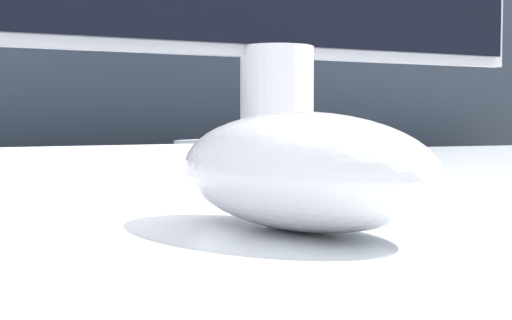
% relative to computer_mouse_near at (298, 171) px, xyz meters
% --- Properties ---
extents(computer_mouse_near, '(0.09, 0.14, 0.05)m').
position_rel_computer_mouse_near_xyz_m(computer_mouse_near, '(0.00, 0.00, 0.00)').
color(computer_mouse_near, white).
rests_on(computer_mouse_near, desk).
extents(keyboard, '(0.42, 0.19, 0.02)m').
position_rel_computer_mouse_near_xyz_m(keyboard, '(-0.08, 0.21, -0.01)').
color(keyboard, white).
rests_on(keyboard, desk).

